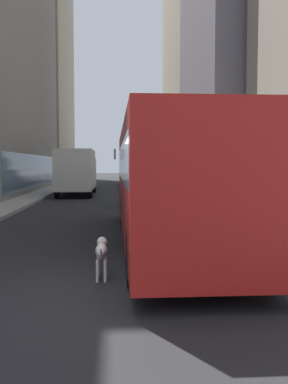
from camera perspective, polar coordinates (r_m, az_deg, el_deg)
The scene contains 12 objects.
ground_plane at distance 42.06m, azimuth -3.59°, elevation 0.83°, with size 120.00×120.00×0.00m, color #232326.
sidewalk_left at distance 42.40m, azimuth -11.32°, elevation 0.89°, with size 2.40×110.00×0.15m, color #9E9991.
sidewalk_right at distance 42.47m, azimuth 4.12°, elevation 0.96°, with size 2.40×110.00×0.15m, color #ADA89E.
building_left_far at distance 59.37m, azimuth -16.07°, elevation 19.77°, with size 11.55×18.48×37.35m.
building_right_far at distance 55.76m, azimuth 9.21°, elevation 17.83°, with size 10.36×19.25×31.52m.
transit_bus at distance 11.56m, azimuth 3.40°, elevation 2.04°, with size 2.78×11.53×3.05m.
car_blue_hatchback at distance 37.19m, azimuth -7.86°, elevation 1.69°, with size 1.72×4.36×1.62m.
car_white_van at distance 27.59m, azimuth 2.44°, elevation 1.03°, with size 1.70×4.66×1.62m.
car_grey_wagon at distance 22.08m, azimuth -0.12°, elevation 0.37°, with size 1.92×4.26×1.62m.
car_silver_sedan at distance 41.84m, azimuth -1.95°, elevation 1.95°, with size 1.90×4.37×1.62m.
box_truck at distance 29.48m, azimuth -8.89°, elevation 2.80°, with size 2.30×7.50×3.05m.
dalmatian_dog at distance 8.05m, azimuth -5.65°, elevation -7.78°, with size 0.22×0.96×0.72m.
Camera 1 is at (-0.28, -7.00, 2.12)m, focal length 40.17 mm.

